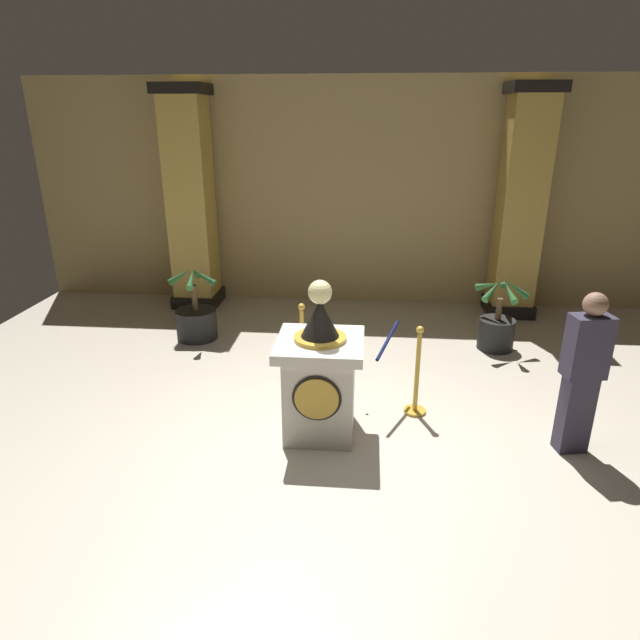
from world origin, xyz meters
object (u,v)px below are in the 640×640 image
at_px(pedestal_clock, 320,377).
at_px(stanchion_near, 416,383).
at_px(potted_palm_left, 196,320).
at_px(potted_palm_right, 497,327).
at_px(stanchion_far, 302,359).
at_px(bystander_guest, 583,371).

relative_size(pedestal_clock, stanchion_near, 1.60).
xyz_separation_m(potted_palm_left, potted_palm_right, (4.21, 0.00, 0.04)).
height_order(pedestal_clock, stanchion_far, pedestal_clock).
relative_size(pedestal_clock, stanchion_far, 1.52).
relative_size(stanchion_far, bystander_guest, 0.67).
bearing_deg(pedestal_clock, stanchion_far, 107.36).
xyz_separation_m(stanchion_near, stanchion_far, (-1.28, 0.45, 0.02)).
bearing_deg(stanchion_far, stanchion_near, -19.35).
bearing_deg(potted_palm_right, pedestal_clock, -133.59).
bearing_deg(bystander_guest, stanchion_near, 158.20).
xyz_separation_m(pedestal_clock, stanchion_near, (0.99, 0.48, -0.28)).
height_order(pedestal_clock, potted_palm_right, pedestal_clock).
bearing_deg(stanchion_far, pedestal_clock, -72.64).
bearing_deg(stanchion_near, bystander_guest, -21.80).
bearing_deg(stanchion_near, stanchion_far, 160.65).
distance_m(stanchion_far, potted_palm_right, 2.88).
distance_m(pedestal_clock, potted_palm_right, 3.24).
distance_m(pedestal_clock, bystander_guest, 2.44).
xyz_separation_m(potted_palm_right, bystander_guest, (0.20, -2.42, 0.51)).
bearing_deg(stanchion_near, potted_palm_right, 56.38).
bearing_deg(pedestal_clock, potted_palm_right, 46.41).
relative_size(potted_palm_left, bystander_guest, 0.67).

